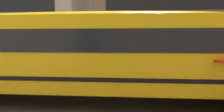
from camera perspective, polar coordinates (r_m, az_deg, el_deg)
The scene contains 4 objects.
ground_plane at distance 10.79m, azimuth -19.97°, elevation -7.50°, with size 400.00×400.00×0.00m, color #38383D.
sidewalk_far at distance 18.68m, azimuth -8.43°, elevation -2.53°, with size 120.00×3.00×0.01m, color gray.
lane_centreline at distance 10.79m, azimuth -19.97°, elevation -7.48°, with size 110.00×0.16×0.01m, color silver.
school_bus at distance 7.68m, azimuth -3.09°, elevation 1.61°, with size 13.44×3.18×3.00m.
Camera 1 is at (4.71, -9.48, 2.09)m, focal length 36.88 mm.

